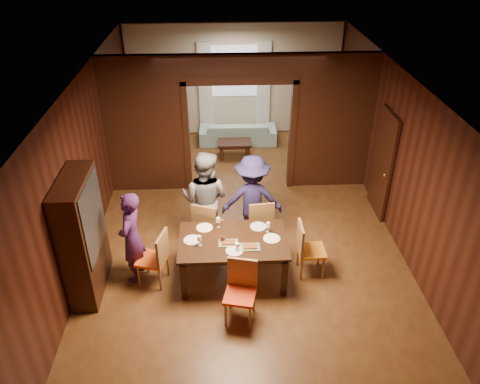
{
  "coord_description": "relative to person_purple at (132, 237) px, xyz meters",
  "views": [
    {
      "loc": [
        -0.43,
        -7.29,
        5.26
      ],
      "look_at": [
        -0.09,
        -0.4,
        1.05
      ],
      "focal_mm": 35.0,
      "sensor_mm": 36.0,
      "label": 1
    }
  ],
  "objects": [
    {
      "name": "person_purple",
      "position": [
        0.0,
        0.0,
        0.0
      ],
      "size": [
        0.48,
        0.64,
        1.59
      ],
      "primitive_type": "imported",
      "rotation": [
        0.0,
        0.0,
        -1.76
      ],
      "color": "#3D1A4D",
      "rests_on": "floor"
    },
    {
      "name": "curtain_left",
      "position": [
        1.1,
        5.68,
        0.46
      ],
      "size": [
        0.35,
        0.06,
        2.4
      ],
      "primitive_type": "cube",
      "color": "white",
      "rests_on": "back_wall"
    },
    {
      "name": "wineglass_far",
      "position": [
        1.37,
        0.27,
        0.06
      ],
      "size": [
        0.08,
        0.08,
        0.18
      ],
      "primitive_type": null,
      "color": "silver",
      "rests_on": "dining_table"
    },
    {
      "name": "chair_far_r",
      "position": [
        2.1,
        0.8,
        -0.31
      ],
      "size": [
        0.48,
        0.48,
        0.97
      ],
      "primitive_type": null,
      "rotation": [
        0.0,
        0.0,
        3.23
      ],
      "color": "red",
      "rests_on": "floor"
    },
    {
      "name": "chair_right",
      "position": [
        2.89,
        -0.05,
        -0.31
      ],
      "size": [
        0.44,
        0.44,
        0.97
      ],
      "primitive_type": null,
      "rotation": [
        0.0,
        0.0,
        1.58
      ],
      "color": "orange",
      "rests_on": "floor"
    },
    {
      "name": "chair_near",
      "position": [
        1.67,
        -1.02,
        -0.31
      ],
      "size": [
        0.53,
        0.53,
        0.97
      ],
      "primitive_type": null,
      "rotation": [
        0.0,
        0.0,
        -0.23
      ],
      "color": "#F23C16",
      "rests_on": "floor"
    },
    {
      "name": "wineglass_left",
      "position": [
        1.08,
        -0.21,
        0.06
      ],
      "size": [
        0.08,
        0.08,
        0.18
      ],
      "primitive_type": null,
      "color": "silver",
      "rests_on": "dining_table"
    },
    {
      "name": "plate_far_l",
      "position": [
        1.15,
        0.24,
        -0.03
      ],
      "size": [
        0.27,
        0.27,
        0.01
      ],
      "primitive_type": "cylinder",
      "color": "white",
      "rests_on": "dining_table"
    },
    {
      "name": "person_grey",
      "position": [
        1.15,
        0.89,
        0.11
      ],
      "size": [
        1.07,
        0.95,
        1.82
      ],
      "primitive_type": "imported",
      "rotation": [
        0.0,
        0.0,
        2.79
      ],
      "color": "slate",
      "rests_on": "floor"
    },
    {
      "name": "room_walls",
      "position": [
        1.85,
        3.16,
        0.71
      ],
      "size": [
        5.52,
        9.01,
        2.9
      ],
      "color": "black",
      "rests_on": "floor"
    },
    {
      "name": "condiment_jar",
      "position": [
        1.44,
        -0.13,
        0.02
      ],
      "size": [
        0.08,
        0.08,
        0.11
      ],
      "primitive_type": null,
      "color": "#472110",
      "rests_on": "dining_table"
    },
    {
      "name": "person_navy",
      "position": [
        1.98,
        0.96,
        0.05
      ],
      "size": [
        1.1,
        0.64,
        1.68
      ],
      "primitive_type": "imported",
      "rotation": [
        0.0,
        0.0,
        3.12
      ],
      "color": "#1F1B45",
      "rests_on": "floor"
    },
    {
      "name": "platter_a",
      "position": [
        1.53,
        -0.19,
        -0.02
      ],
      "size": [
        0.3,
        0.2,
        0.04
      ],
      "primitive_type": "cube",
      "color": "gray",
      "rests_on": "dining_table"
    },
    {
      "name": "door_right",
      "position": [
        4.55,
        1.78,
        0.26
      ],
      "size": [
        0.06,
        0.9,
        2.1
      ],
      "primitive_type": "cube",
      "color": "black",
      "rests_on": "floor"
    },
    {
      "name": "platter_b",
      "position": [
        1.86,
        -0.3,
        -0.02
      ],
      "size": [
        0.3,
        0.2,
        0.04
      ],
      "primitive_type": "cube",
      "color": "slate",
      "rests_on": "dining_table"
    },
    {
      "name": "serving_bowl",
      "position": [
        1.74,
        0.03,
        0.01
      ],
      "size": [
        0.37,
        0.37,
        0.09
      ],
      "primitive_type": "imported",
      "color": "black",
      "rests_on": "dining_table"
    },
    {
      "name": "chair_left",
      "position": [
        0.3,
        -0.14,
        -0.31
      ],
      "size": [
        0.54,
        0.54,
        0.97
      ],
      "primitive_type": null,
      "rotation": [
        0.0,
        0.0,
        -1.84
      ],
      "color": "#F15416",
      "rests_on": "floor"
    },
    {
      "name": "floor",
      "position": [
        1.85,
        1.28,
        -0.79
      ],
      "size": [
        9.0,
        9.0,
        0.0
      ],
      "primitive_type": "plane",
      "color": "#4E2B16",
      "rests_on": "ground"
    },
    {
      "name": "plate_right",
      "position": [
        2.22,
        -0.1,
        -0.03
      ],
      "size": [
        0.27,
        0.27,
        0.01
      ],
      "primitive_type": "cylinder",
      "color": "white",
      "rests_on": "dining_table"
    },
    {
      "name": "wineglass_right",
      "position": [
        2.18,
        0.09,
        0.06
      ],
      "size": [
        0.08,
        0.08,
        0.18
      ],
      "primitive_type": null,
      "color": "silver",
      "rests_on": "dining_table"
    },
    {
      "name": "plate_near",
      "position": [
        1.61,
        -0.38,
        -0.03
      ],
      "size": [
        0.27,
        0.27,
        0.01
      ],
      "primitive_type": "cylinder",
      "color": "white",
      "rests_on": "dining_table"
    },
    {
      "name": "sofa",
      "position": [
        1.91,
        5.13,
        -0.51
      ],
      "size": [
        1.99,
        0.81,
        0.58
      ],
      "primitive_type": "imported",
      "rotation": [
        0.0,
        0.0,
        3.12
      ],
      "color": "#99C6C9",
      "rests_on": "floor"
    },
    {
      "name": "dining_table",
      "position": [
        1.6,
        -0.1,
        -0.41
      ],
      "size": [
        1.72,
        1.07,
        0.76
      ],
      "primitive_type": "cube",
      "color": "black",
      "rests_on": "floor"
    },
    {
      "name": "window_far",
      "position": [
        1.85,
        5.72,
        0.91
      ],
      "size": [
        1.2,
        0.03,
        1.3
      ],
      "primitive_type": "cube",
      "color": "silver",
      "rests_on": "back_wall"
    },
    {
      "name": "tumbler",
      "position": [
        1.66,
        -0.37,
        0.04
      ],
      "size": [
        0.07,
        0.07,
        0.14
      ],
      "primitive_type": "cylinder",
      "color": "silver",
      "rests_on": "dining_table"
    },
    {
      "name": "plate_left",
      "position": [
        0.95,
        -0.08,
        -0.03
      ],
      "size": [
        0.27,
        0.27,
        0.01
      ],
      "primitive_type": "cylinder",
      "color": "white",
      "rests_on": "dining_table"
    },
    {
      "name": "chair_far_l",
      "position": [
        1.19,
        0.76,
        -0.31
      ],
      "size": [
        0.56,
        0.56,
        0.97
      ],
      "primitive_type": null,
      "rotation": [
        0.0,
        0.0,
        2.79
      ],
      "color": "#E25315",
      "rests_on": "floor"
    },
    {
      "name": "coffee_table",
      "position": [
        1.79,
        4.29,
        -0.59
      ],
      "size": [
        0.8,
        0.5,
        0.4
      ],
      "primitive_type": "cube",
      "color": "black",
      "rests_on": "floor"
    },
    {
      "name": "hutch",
      "position": [
        -0.68,
        -0.22,
        0.21
      ],
      "size": [
        0.4,
        1.2,
        2.0
      ],
      "primitive_type": "cube",
      "color": "black",
      "rests_on": "floor"
    },
    {
      "name": "curtain_right",
      "position": [
        2.6,
        5.68,
        0.46
      ],
      "size": [
        0.35,
        0.06,
        2.4
      ],
      "primitive_type": "cube",
      "color": "white",
      "rests_on": "back_wall"
    },
    {
      "name": "ceiling",
      "position": [
        1.85,
        1.28,
        2.11
      ],
      "size": [
        5.5,
        9.0,
        0.02
      ],
      "primitive_type": "cube",
      "color": "silver",
      "rests_on": "room_walls"
    },
    {
      "name": "plate_far_r",
      "position": [
        2.03,
        0.23,
        -0.03
      ],
      "size": [
        0.27,
        0.27,
        0.01
      ],
      "primitive_type": "cylinder",
      "color": "silver",
      "rests_on": "dining_table"
    }
  ]
}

